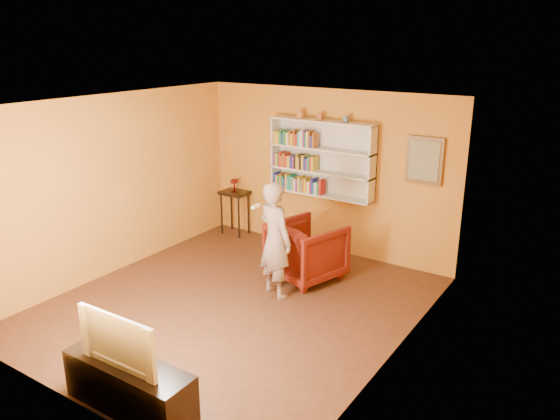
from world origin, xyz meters
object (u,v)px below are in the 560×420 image
at_px(console_table, 235,199).
at_px(person, 275,240).
at_px(tv_cabinet, 130,386).
at_px(television, 125,338).
at_px(ruby_lustre, 234,182).
at_px(armchair, 307,251).
at_px(bookshelf, 324,158).

distance_m(console_table, person, 2.62).
distance_m(tv_cabinet, television, 0.53).
bearing_deg(person, television, 113.95).
relative_size(console_table, person, 0.49).
height_order(console_table, ruby_lustre, ruby_lustre).
bearing_deg(television, armchair, 90.92).
height_order(console_table, person, person).
relative_size(bookshelf, ruby_lustre, 7.78).
relative_size(armchair, person, 0.58).
distance_m(bookshelf, person, 2.01).
relative_size(ruby_lustre, television, 0.24).
height_order(ruby_lustre, armchair, ruby_lustre).
bearing_deg(bookshelf, armchair, -71.97).
relative_size(person, television, 1.72).
bearing_deg(bookshelf, console_table, -174.72).
distance_m(bookshelf, tv_cabinet, 4.87).
bearing_deg(television, tv_cabinet, 0.00).
distance_m(console_table, tv_cabinet, 5.03).
distance_m(console_table, ruby_lustre, 0.31).
height_order(console_table, tv_cabinet, console_table).
relative_size(tv_cabinet, television, 1.49).
relative_size(console_table, television, 0.84).
distance_m(bookshelf, television, 4.75).
bearing_deg(ruby_lustre, console_table, 116.57).
xyz_separation_m(person, tv_cabinet, (0.20, -2.83, -0.57)).
xyz_separation_m(ruby_lustre, television, (2.21, -4.50, -0.19)).
distance_m(ruby_lustre, person, 2.62).
bearing_deg(console_table, television, -63.82).
xyz_separation_m(armchair, tv_cabinet, (0.13, -3.56, -0.18)).
bearing_deg(television, person, 92.94).
height_order(ruby_lustre, television, television).
bearing_deg(ruby_lustre, television, -63.82).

